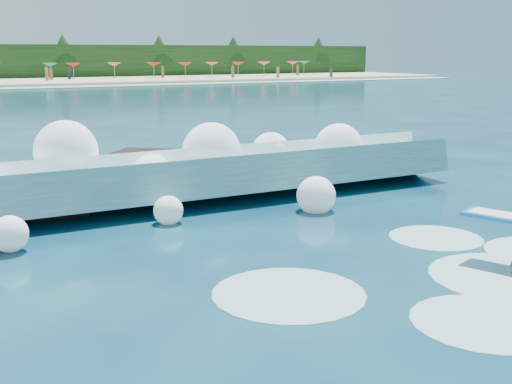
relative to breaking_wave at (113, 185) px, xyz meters
The scene contains 5 objects.
ground 6.96m from the breaking_wave, 90.27° to the right, with size 200.00×200.00×0.00m, color #082140.
breaking_wave is the anchor object (origin of this frame).
rock_cluster 2.14m from the breaking_wave, 152.91° to the left, with size 8.32×3.17×1.34m.
wave_spray 0.48m from the breaking_wave, 33.87° to the right, with size 14.88×4.81×2.32m.
surf_foam 8.92m from the breaking_wave, 63.90° to the right, with size 9.20×5.73×0.14m.
Camera 1 is at (-4.40, -8.82, 3.89)m, focal length 45.00 mm.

